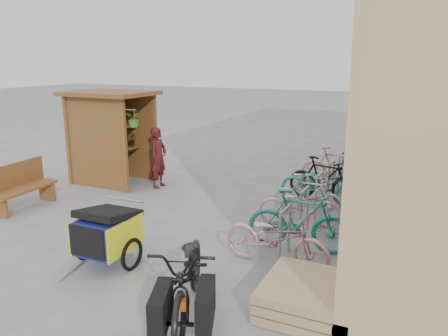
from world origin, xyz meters
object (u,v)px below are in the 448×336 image
at_px(bike_2, 300,205).
at_px(bike_5, 324,180).
at_px(bike_0, 276,238).
at_px(bike_3, 308,196).
at_px(pallet_stack, 303,296).
at_px(bike_7, 336,168).
at_px(child_trailer, 107,232).
at_px(person_kiosk, 159,158).
at_px(bench, 20,186).
at_px(bike_1, 300,221).
at_px(bike_4, 322,185).
at_px(bike_6, 339,178).
at_px(cargo_bike, 189,278).
at_px(kiosk, 108,124).
at_px(shopping_carts, 379,149).

xyz_separation_m(bike_2, bike_5, (0.09, 1.67, 0.10)).
height_order(bike_0, bike_3, bike_0).
height_order(pallet_stack, bike_0, bike_0).
distance_m(pallet_stack, bike_7, 5.86).
xyz_separation_m(pallet_stack, child_trailer, (-3.18, 0.00, 0.33)).
distance_m(child_trailer, person_kiosk, 4.35).
bearing_deg(bench, person_kiosk, 51.62).
bearing_deg(bike_1, bike_5, -2.62).
xyz_separation_m(bike_4, bike_6, (0.16, 1.12, -0.09)).
distance_m(cargo_bike, bike_6, 6.23).
bearing_deg(person_kiosk, bike_7, -66.96).
relative_size(cargo_bike, bike_7, 1.28).
xyz_separation_m(bike_3, bike_6, (0.24, 1.99, -0.06)).
relative_size(bike_2, bike_4, 0.86).
bearing_deg(bike_6, bike_0, -177.41).
distance_m(bike_5, bike_6, 0.87).
bearing_deg(cargo_bike, bike_0, 52.48).
distance_m(cargo_bike, person_kiosk, 6.00).
relative_size(pallet_stack, bike_0, 0.68).
bearing_deg(bike_0, cargo_bike, 169.56).
xyz_separation_m(kiosk, bike_0, (5.55, -2.81, -1.09)).
relative_size(cargo_bike, bike_4, 1.21).
xyz_separation_m(shopping_carts, bike_2, (-0.87, -5.42, -0.21)).
xyz_separation_m(shopping_carts, bike_0, (-0.73, -7.26, -0.16)).
height_order(pallet_stack, bike_6, bike_6).
distance_m(shopping_carts, bike_0, 7.30).
bearing_deg(cargo_bike, bike_2, 62.23).
bearing_deg(bike_7, child_trailer, 157.12).
bearing_deg(bike_0, child_trailer, 118.70).
height_order(cargo_bike, bike_1, cargo_bike).
distance_m(bench, bike_1, 6.14).
relative_size(shopping_carts, bike_2, 1.26).
height_order(child_trailer, bike_5, bike_5).
bearing_deg(bike_4, bike_5, 5.42).
bearing_deg(bike_5, bike_0, -166.36).
height_order(kiosk, bike_6, kiosk).
bearing_deg(cargo_bike, bike_4, 62.50).
distance_m(cargo_bike, bike_5, 5.37).
distance_m(child_trailer, bike_3, 4.15).
xyz_separation_m(child_trailer, bike_7, (2.43, 5.80, -0.01)).
distance_m(person_kiosk, bike_1, 4.84).
relative_size(bike_0, bike_7, 1.00).
distance_m(pallet_stack, bike_1, 1.90).
height_order(kiosk, child_trailer, kiosk).
bearing_deg(bike_3, pallet_stack, -164.83).
xyz_separation_m(bench, shopping_carts, (6.68, 6.99, 0.11)).
xyz_separation_m(kiosk, child_trailer, (3.10, -3.87, -1.01)).
distance_m(pallet_stack, bike_2, 3.04).
relative_size(shopping_carts, cargo_bike, 0.89).
bearing_deg(bike_3, bike_1, -169.08).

